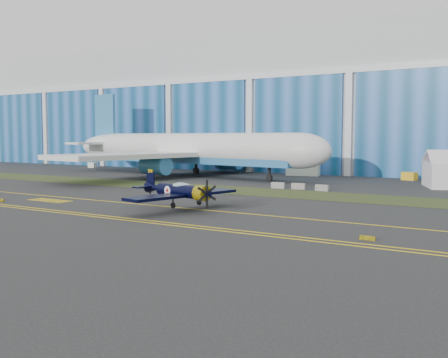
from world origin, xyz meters
The scene contains 17 objects.
ground centered at (0.00, 0.00, 0.00)m, with size 260.00×260.00×0.00m, color #2E2F2F.
grass_median centered at (0.00, 14.00, 0.02)m, with size 260.00×10.00×0.02m, color #475128.
hangar centered at (0.00, 71.79, 14.96)m, with size 220.00×45.70×30.00m.
taxiway_centreline centered at (0.00, -5.00, 0.01)m, with size 200.00×0.20×0.02m, color yellow.
edge_line_near centered at (0.00, -14.50, 0.01)m, with size 80.00×0.20×0.02m, color yellow.
edge_line_far centered at (0.00, -13.50, 0.01)m, with size 80.00×0.20×0.02m, color yellow.
hold_short_ladder centered at (-18.00, -8.10, 0.01)m, with size 6.00×2.40×0.02m, color yellow, non-canonical shape.
guard_board_left centered at (-22.00, -12.00, 0.17)m, with size 1.20×0.15×0.35m, color yellow.
guard_board_right centered at (22.00, -12.00, 0.17)m, with size 1.20×0.15×0.35m, color yellow.
warbird centered at (0.46, -6.68, 2.09)m, with size 13.88×15.66×4.03m.
jetliner centered at (-26.54, 33.60, 11.91)m, with size 76.34×67.67×23.82m.
shipping_container centered at (-7.89, 45.57, 1.38)m, with size 6.39×2.56×2.77m, color white.
tug centered at (12.52, 45.34, 0.71)m, with size 2.44×1.53×1.43m, color yellow.
cart centered at (-62.65, 42.32, 0.64)m, with size 2.13×1.28×1.28m, color white.
barrier_a centered at (-0.95, 19.95, 0.45)m, with size 2.00×0.60×0.90m, color #999892.
barrier_b centered at (2.22, 20.27, 0.45)m, with size 2.00×0.60×0.90m, color gray.
barrier_c centered at (6.10, 19.80, 0.45)m, with size 2.00×0.60×0.90m, color gray.
Camera 1 is at (33.26, -50.63, 7.81)m, focal length 42.00 mm.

